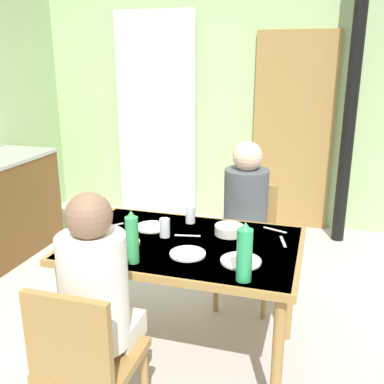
{
  "coord_description": "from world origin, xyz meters",
  "views": [
    {
      "loc": [
        1.06,
        -2.27,
        1.75
      ],
      "look_at": [
        0.37,
        0.07,
        1.0
      ],
      "focal_mm": 41.43,
      "sensor_mm": 36.0,
      "label": 1
    }
  ],
  "objects_px": {
    "person_near_diner": "(96,287)",
    "water_bottle_green_near": "(244,253)",
    "chair_far_diner": "(247,237)",
    "chair_near_diner": "(85,361)",
    "serving_bowl_center": "(229,230)",
    "water_bottle_green_far": "(132,238)",
    "dining_table": "(185,255)",
    "person_far_diner": "(245,205)"
  },
  "relations": [
    {
      "from": "chair_near_diner",
      "to": "chair_far_diner",
      "type": "bearing_deg",
      "value": 74.23
    },
    {
      "from": "chair_far_diner",
      "to": "dining_table",
      "type": "bearing_deg",
      "value": 73.39
    },
    {
      "from": "chair_far_diner",
      "to": "person_near_diner",
      "type": "xyz_separation_m",
      "value": [
        -0.44,
        -1.42,
        0.28
      ]
    },
    {
      "from": "dining_table",
      "to": "person_near_diner",
      "type": "height_order",
      "value": "person_near_diner"
    },
    {
      "from": "water_bottle_green_far",
      "to": "serving_bowl_center",
      "type": "bearing_deg",
      "value": 51.78
    },
    {
      "from": "chair_near_diner",
      "to": "chair_far_diner",
      "type": "height_order",
      "value": "same"
    },
    {
      "from": "dining_table",
      "to": "chair_near_diner",
      "type": "height_order",
      "value": "chair_near_diner"
    },
    {
      "from": "person_near_diner",
      "to": "water_bottle_green_near",
      "type": "bearing_deg",
      "value": 26.38
    },
    {
      "from": "chair_near_diner",
      "to": "water_bottle_green_far",
      "type": "distance_m",
      "value": 0.6
    },
    {
      "from": "chair_far_diner",
      "to": "water_bottle_green_near",
      "type": "distance_m",
      "value": 1.2
    },
    {
      "from": "chair_near_diner",
      "to": "person_near_diner",
      "type": "distance_m",
      "value": 0.31
    },
    {
      "from": "person_near_diner",
      "to": "person_far_diner",
      "type": "relative_size",
      "value": 1.0
    },
    {
      "from": "chair_near_diner",
      "to": "person_near_diner",
      "type": "bearing_deg",
      "value": 90.0
    },
    {
      "from": "chair_near_diner",
      "to": "person_far_diner",
      "type": "distance_m",
      "value": 1.52
    },
    {
      "from": "chair_far_diner",
      "to": "person_near_diner",
      "type": "relative_size",
      "value": 1.13
    },
    {
      "from": "chair_far_diner",
      "to": "serving_bowl_center",
      "type": "bearing_deg",
      "value": 88.54
    },
    {
      "from": "water_bottle_green_near",
      "to": "person_far_diner",
      "type": "bearing_deg",
      "value": 99.45
    },
    {
      "from": "water_bottle_green_far",
      "to": "person_near_diner",
      "type": "bearing_deg",
      "value": -95.78
    },
    {
      "from": "person_far_diner",
      "to": "chair_far_diner",
      "type": "bearing_deg",
      "value": -90.0
    },
    {
      "from": "chair_far_diner",
      "to": "serving_bowl_center",
      "type": "height_order",
      "value": "chair_far_diner"
    },
    {
      "from": "serving_bowl_center",
      "to": "water_bottle_green_far",
      "type": "bearing_deg",
      "value": -128.22
    },
    {
      "from": "dining_table",
      "to": "water_bottle_green_far",
      "type": "height_order",
      "value": "water_bottle_green_far"
    },
    {
      "from": "dining_table",
      "to": "person_far_diner",
      "type": "relative_size",
      "value": 1.68
    },
    {
      "from": "person_near_diner",
      "to": "serving_bowl_center",
      "type": "distance_m",
      "value": 0.93
    },
    {
      "from": "person_far_diner",
      "to": "water_bottle_green_far",
      "type": "xyz_separation_m",
      "value": [
        -0.41,
        -0.96,
        0.1
      ]
    },
    {
      "from": "water_bottle_green_far",
      "to": "serving_bowl_center",
      "type": "height_order",
      "value": "water_bottle_green_far"
    },
    {
      "from": "dining_table",
      "to": "person_far_diner",
      "type": "distance_m",
      "value": 0.69
    },
    {
      "from": "water_bottle_green_near",
      "to": "water_bottle_green_far",
      "type": "distance_m",
      "value": 0.57
    },
    {
      "from": "person_far_diner",
      "to": "water_bottle_green_far",
      "type": "bearing_deg",
      "value": 66.99
    },
    {
      "from": "person_near_diner",
      "to": "water_bottle_green_near",
      "type": "xyz_separation_m",
      "value": [
        0.6,
        0.3,
        0.11
      ]
    },
    {
      "from": "chair_far_diner",
      "to": "water_bottle_green_far",
      "type": "relative_size",
      "value": 3.15
    },
    {
      "from": "person_near_diner",
      "to": "chair_far_diner",
      "type": "bearing_deg",
      "value": 72.81
    },
    {
      "from": "chair_near_diner",
      "to": "dining_table",
      "type": "bearing_deg",
      "value": 75.08
    },
    {
      "from": "chair_far_diner",
      "to": "water_bottle_green_far",
      "type": "height_order",
      "value": "water_bottle_green_far"
    },
    {
      "from": "person_near_diner",
      "to": "water_bottle_green_far",
      "type": "relative_size",
      "value": 2.79
    },
    {
      "from": "chair_far_diner",
      "to": "chair_near_diner",
      "type": "bearing_deg",
      "value": 74.23
    },
    {
      "from": "person_near_diner",
      "to": "person_far_diner",
      "type": "xyz_separation_m",
      "value": [
        0.44,
        1.29,
        0.0
      ]
    },
    {
      "from": "person_far_diner",
      "to": "serving_bowl_center",
      "type": "relative_size",
      "value": 4.53
    },
    {
      "from": "chair_near_diner",
      "to": "person_near_diner",
      "type": "height_order",
      "value": "person_near_diner"
    },
    {
      "from": "person_far_diner",
      "to": "water_bottle_green_near",
      "type": "relative_size",
      "value": 2.67
    },
    {
      "from": "water_bottle_green_near",
      "to": "chair_far_diner",
      "type": "bearing_deg",
      "value": 98.32
    },
    {
      "from": "person_near_diner",
      "to": "water_bottle_green_near",
      "type": "relative_size",
      "value": 2.67
    }
  ]
}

